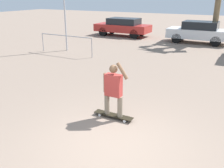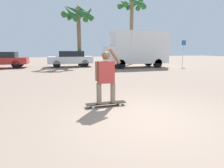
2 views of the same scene
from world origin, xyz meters
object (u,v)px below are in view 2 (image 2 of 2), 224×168
(skateboard, at_px, (106,103))
(street_sign, at_px, (183,50))
(camper_van, at_px, (137,48))
(parked_car_red, at_px, (0,59))
(palm_tree_center_background, at_px, (78,17))
(palm_tree_near_van, at_px, (133,9))
(parked_car_white, at_px, (71,58))
(person_skateboarder, at_px, (106,74))

(skateboard, bearing_deg, street_sign, 43.27)
(skateboard, xyz_separation_m, camper_van, (5.77, 10.29, 1.64))
(skateboard, bearing_deg, parked_car_red, 114.93)
(palm_tree_center_background, bearing_deg, palm_tree_near_van, 4.34)
(parked_car_white, xyz_separation_m, street_sign, (10.36, -3.04, 0.80))
(camper_van, relative_size, street_sign, 2.32)
(camper_van, height_order, palm_tree_center_background, palm_tree_center_background)
(skateboard, bearing_deg, parked_car_white, 90.31)
(camper_van, bearing_deg, street_sign, -7.59)
(person_skateboarder, relative_size, parked_car_red, 0.34)
(parked_car_red, bearing_deg, parked_car_white, -3.28)
(parked_car_white, relative_size, street_sign, 1.66)
(parked_car_white, height_order, palm_tree_center_background, palm_tree_center_background)
(palm_tree_near_van, bearing_deg, skateboard, -115.99)
(camper_van, xyz_separation_m, parked_car_red, (-11.84, 2.78, -0.95))
(skateboard, bearing_deg, palm_tree_center_background, 86.25)
(parked_car_red, distance_m, street_sign, 16.73)
(parked_car_red, distance_m, palm_tree_near_van, 13.74)
(skateboard, height_order, parked_car_red, parked_car_red)
(parked_car_white, distance_m, street_sign, 10.82)
(parked_car_white, bearing_deg, palm_tree_near_van, 8.00)
(street_sign, bearing_deg, skateboard, -136.73)
(camper_van, bearing_deg, parked_car_red, 166.78)
(parked_car_red, xyz_separation_m, street_sign, (16.36, -3.38, 0.82))
(palm_tree_near_van, bearing_deg, camper_van, -104.84)
(palm_tree_center_background, bearing_deg, person_skateboarder, -93.75)
(camper_van, height_order, parked_car_white, camper_van)
(skateboard, height_order, palm_tree_center_background, palm_tree_center_background)
(skateboard, distance_m, parked_car_red, 14.43)
(parked_car_red, xyz_separation_m, palm_tree_center_background, (6.94, 0.16, 3.97))
(parked_car_red, relative_size, palm_tree_center_background, 0.77)
(skateboard, xyz_separation_m, palm_tree_center_background, (0.87, 13.23, 4.66))
(palm_tree_near_van, bearing_deg, parked_car_red, -177.30)
(skateboard, relative_size, palm_tree_near_van, 0.16)
(skateboard, relative_size, palm_tree_center_background, 0.20)
(parked_car_white, relative_size, parked_car_red, 0.92)
(camper_van, bearing_deg, palm_tree_near_van, 75.16)
(person_skateboarder, bearing_deg, street_sign, 43.26)
(palm_tree_near_van, bearing_deg, person_skateboarder, -115.99)
(camper_van, distance_m, palm_tree_center_background, 6.46)
(skateboard, relative_size, parked_car_white, 0.28)
(camper_van, height_order, palm_tree_near_van, palm_tree_near_van)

